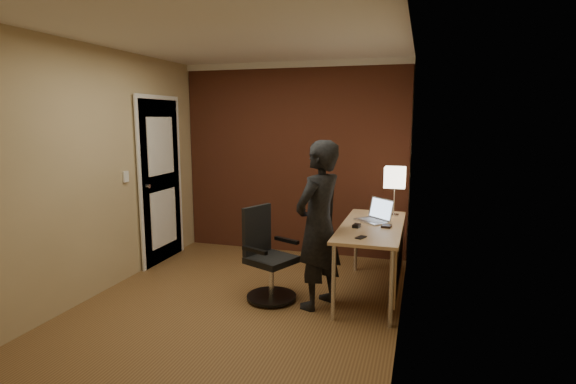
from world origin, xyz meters
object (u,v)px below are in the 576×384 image
object	(u,v)px
desk_lamp	(395,178)
laptop	(376,215)
desk	(379,238)
office_chair	(267,260)
person	(319,225)
wallet	(386,226)
phone	(361,237)
mouse	(357,226)

from	to	relation	value
desk_lamp	laptop	bearing A→B (deg)	-115.72
desk_lamp	desk	bearing A→B (deg)	-101.48
office_chair	person	distance (m)	0.66
laptop	wallet	size ratio (longest dim) A/B	3.80
desk_lamp	laptop	size ratio (longest dim) A/B	1.28
desk_lamp	phone	distance (m)	1.14
laptop	wallet	xyz separation A→B (m)	(0.12, -0.25, -0.05)
person	desk_lamp	bearing A→B (deg)	170.10
wallet	office_chair	world-z (taller)	office_chair
laptop	wallet	distance (m)	0.28
laptop	office_chair	size ratio (longest dim) A/B	0.46
wallet	person	bearing A→B (deg)	-147.99
phone	wallet	distance (m)	0.51
wallet	person	world-z (taller)	person
phone	person	distance (m)	0.43
person	desk	bearing A→B (deg)	152.96
office_chair	person	xyz separation A→B (m)	(0.52, -0.02, 0.39)
desk	laptop	world-z (taller)	laptop
phone	office_chair	world-z (taller)	office_chair
phone	office_chair	distance (m)	1.00
desk	desk_lamp	size ratio (longest dim) A/B	2.80
desk_lamp	mouse	distance (m)	0.83
desk_lamp	person	world-z (taller)	person
mouse	person	bearing A→B (deg)	-128.94
desk	laptop	xyz separation A→B (m)	(-0.05, 0.19, 0.19)
mouse	wallet	bearing A→B (deg)	26.84
laptop	person	size ratio (longest dim) A/B	0.26
desk	desk_lamp	xyz separation A→B (m)	(0.10, 0.51, 0.55)
desk	mouse	size ratio (longest dim) A/B	15.00
desk	person	world-z (taller)	person
mouse	person	distance (m)	0.43
desk	mouse	xyz separation A→B (m)	(-0.21, -0.14, 0.14)
phone	person	size ratio (longest dim) A/B	0.07
mouse	phone	xyz separation A→B (m)	(0.09, -0.38, -0.01)
phone	wallet	size ratio (longest dim) A/B	1.05
mouse	person	xyz separation A→B (m)	(-0.32, -0.28, 0.05)
mouse	office_chair	distance (m)	0.94
desk	wallet	xyz separation A→B (m)	(0.07, -0.05, 0.14)
laptop	mouse	world-z (taller)	laptop
wallet	person	distance (m)	0.71
wallet	office_chair	xyz separation A→B (m)	(-1.12, -0.35, -0.34)
laptop	office_chair	world-z (taller)	laptop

